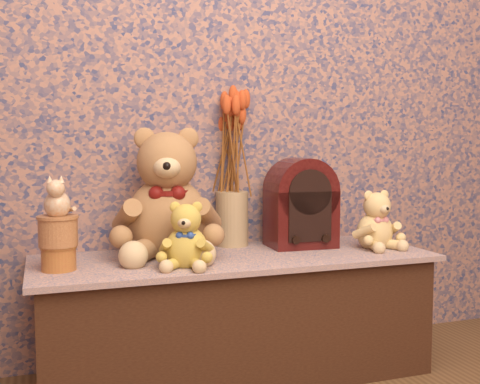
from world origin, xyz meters
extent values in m
cube|color=navy|center=(0.00, 1.50, 1.30)|extent=(3.00, 0.10, 2.60)
cube|color=#3A4B78|center=(0.00, 1.24, 0.23)|extent=(1.47, 0.53, 0.46)
cylinder|color=tan|center=(0.05, 1.44, 0.57)|extent=(0.15, 0.15, 0.22)
cylinder|color=gold|center=(-0.63, 1.19, 0.50)|extent=(0.11, 0.11, 0.08)
cylinder|color=tan|center=(-0.63, 1.19, 0.59)|extent=(0.16, 0.16, 0.10)
camera|label=1|loc=(-0.68, -0.74, 0.87)|focal=42.76mm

